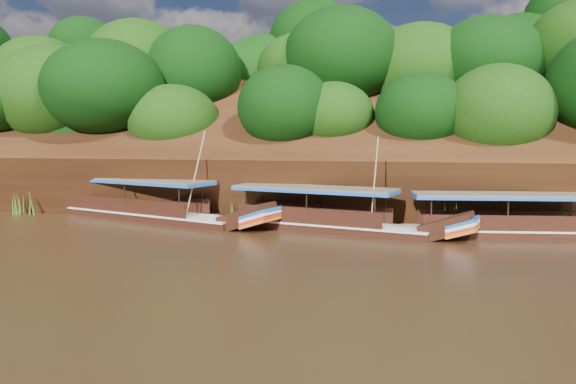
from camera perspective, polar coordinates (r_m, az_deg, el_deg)
name	(u,v)px	position (r m, az deg, el deg)	size (l,w,h in m)	color
ground	(292,258)	(23.95, 0.40, -6.72)	(160.00, 160.00, 0.00)	black
riverbank	(348,175)	(45.98, 6.15, 1.69)	(120.00, 30.06, 19.40)	black
boat_0	(530,227)	(31.30, 23.40, -3.29)	(13.75, 3.62, 6.19)	black
boat_1	(338,222)	(30.37, 5.08, -3.02)	(13.73, 5.14, 5.55)	black
boat_2	(157,211)	(35.03, -13.15, -1.91)	(15.73, 7.22, 5.87)	black
reeds	(274,207)	(33.40, -1.46, -1.58)	(51.28, 2.25, 2.04)	#356B1A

